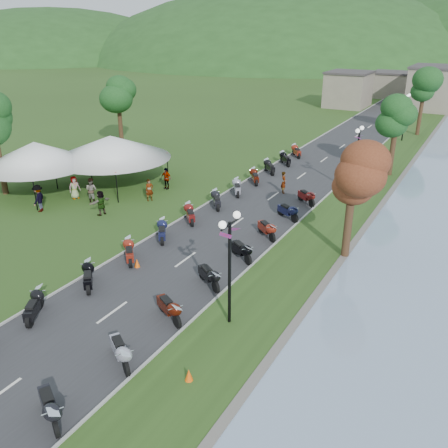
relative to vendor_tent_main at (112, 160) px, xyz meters
The scene contains 10 objects.
road 15.95m from the vendor_tent_main, 37.63° to the left, with size 7.00×120.00×0.02m, color #313134.
far_building 55.67m from the vendor_tent_main, 79.09° to the left, with size 18.00×16.00×5.00m, color gray.
moto_row_left 13.04m from the vendor_tent_main, 40.40° to the right, with size 2.60×49.84×1.10m, color #331411, non-canonical shape.
moto_row_right 19.23m from the vendor_tent_main, 37.78° to the right, with size 2.60×32.67×1.10m, color #331411, non-canonical shape.
vendor_tent_main is the anchor object (origin of this frame).
vendor_tent_side 5.64m from the vendor_tent_main, 128.55° to the right, with size 5.48×5.48×4.00m, color white, non-canonical shape.
tree_lakeside 20.49m from the vendor_tent_main, ahead, with size 2.55×2.55×7.08m, color #1F561F, non-canonical shape.
pedestrian_a 5.57m from the vendor_tent_main, 18.64° to the right, with size 0.60×0.44×1.64m, color slate.
pedestrian_b 4.64m from the vendor_tent_main, 70.75° to the right, with size 0.89×0.49×1.83m, color slate.
pedestrian_c 7.47m from the vendor_tent_main, 93.48° to the right, with size 1.25×0.51×1.93m, color slate.
Camera 1 is at (13.44, 2.58, 12.22)m, focal length 38.00 mm.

